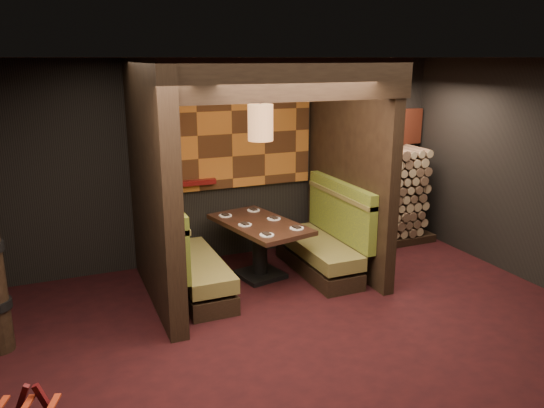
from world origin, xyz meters
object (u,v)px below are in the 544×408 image
(dining_table, at_px, (260,239))
(booth_bench_right, at_px, (325,244))
(booth_bench_left, at_px, (189,264))
(pendant_lamp, at_px, (260,122))
(firewood_stack, at_px, (381,197))

(dining_table, bearing_deg, booth_bench_right, -10.42)
(booth_bench_left, bearing_deg, booth_bench_right, 0.00)
(pendant_lamp, bearing_deg, booth_bench_left, -173.53)
(dining_table, bearing_deg, booth_bench_left, -170.72)
(dining_table, distance_m, firewood_stack, 2.32)
(pendant_lamp, distance_m, firewood_stack, 2.67)
(pendant_lamp, relative_size, firewood_stack, 0.58)
(firewood_stack, bearing_deg, booth_bench_left, -167.83)
(booth_bench_left, height_order, firewood_stack, firewood_stack)
(pendant_lamp, bearing_deg, firewood_stack, 14.64)
(dining_table, xyz_separation_m, firewood_stack, (2.24, 0.54, 0.22))
(booth_bench_right, xyz_separation_m, pendant_lamp, (-0.89, 0.11, 1.67))
(booth_bench_left, relative_size, dining_table, 1.01)
(booth_bench_left, distance_m, booth_bench_right, 1.89)
(booth_bench_right, distance_m, firewood_stack, 1.56)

